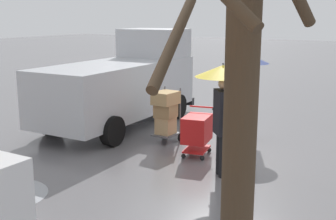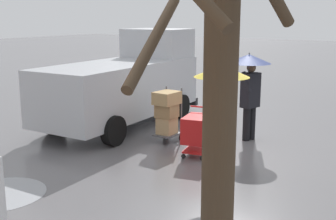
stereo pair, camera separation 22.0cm
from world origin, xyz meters
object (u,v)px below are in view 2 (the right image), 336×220
at_px(pedestrian_black_side, 222,94).
at_px(bare_tree_near, 216,176).
at_px(shopping_cart_vendor, 197,130).
at_px(cargo_van_parked_right, 126,82).
at_px(pedestrian_pink_side, 250,76).
at_px(hand_dolly_boxes, 167,112).

bearing_deg(pedestrian_black_side, bare_tree_near, 115.61).
relative_size(shopping_cart_vendor, bare_tree_near, 0.28).
xyz_separation_m(cargo_van_parked_right, pedestrian_pink_side, (-3.51, -0.30, 0.41)).
bearing_deg(pedestrian_black_side, hand_dolly_boxes, -31.66).
distance_m(pedestrian_black_side, bare_tree_near, 5.07).
relative_size(hand_dolly_boxes, pedestrian_black_side, 0.61).
bearing_deg(bare_tree_near, pedestrian_black_side, -64.39).
distance_m(hand_dolly_boxes, pedestrian_pink_side, 2.14).
distance_m(cargo_van_parked_right, bare_tree_near, 9.21).
height_order(pedestrian_pink_side, pedestrian_black_side, same).
height_order(shopping_cart_vendor, pedestrian_black_side, pedestrian_black_side).
bearing_deg(cargo_van_parked_right, pedestrian_black_side, 151.13).
bearing_deg(bare_tree_near, hand_dolly_boxes, -54.04).
relative_size(hand_dolly_boxes, bare_tree_near, 0.36).
distance_m(pedestrian_pink_side, bare_tree_near, 7.58).
xyz_separation_m(cargo_van_parked_right, bare_tree_near, (-6.20, 6.78, 0.70)).
xyz_separation_m(cargo_van_parked_right, hand_dolly_boxes, (-1.98, 0.96, -0.41)).
height_order(pedestrian_pink_side, bare_tree_near, bare_tree_near).
height_order(shopping_cart_vendor, pedestrian_pink_side, pedestrian_pink_side).
bearing_deg(pedestrian_black_side, shopping_cart_vendor, -39.81).
bearing_deg(pedestrian_pink_side, shopping_cart_vendor, 75.39).
distance_m(shopping_cart_vendor, hand_dolly_boxes, 1.19).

